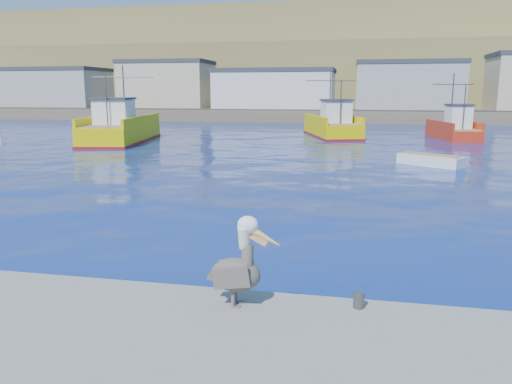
% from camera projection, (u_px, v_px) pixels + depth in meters
% --- Properties ---
extents(ground, '(260.00, 260.00, 0.00)m').
position_uv_depth(ground, '(240.00, 261.00, 12.94)').
color(ground, navy).
rests_on(ground, ground).
extents(dock_bollards, '(36.20, 0.20, 0.30)m').
position_uv_depth(dock_bollards, '(229.00, 290.00, 9.43)').
color(dock_bollards, '#4C4C4C').
rests_on(dock_bollards, dock).
extents(far_shore, '(200.00, 81.00, 24.00)m').
position_uv_depth(far_shore, '(347.00, 71.00, 116.05)').
color(far_shore, brown).
rests_on(far_shore, ground).
extents(trawler_yellow_a, '(5.88, 12.52, 6.61)m').
position_uv_depth(trawler_yellow_a, '(121.00, 129.00, 43.14)').
color(trawler_yellow_a, '#DCC500').
rests_on(trawler_yellow_a, ground).
extents(trawler_yellow_b, '(6.41, 10.89, 6.39)m').
position_uv_depth(trawler_yellow_b, '(332.00, 126.00, 48.29)').
color(trawler_yellow_b, '#DCC500').
rests_on(trawler_yellow_b, ground).
extents(boat_orange, '(4.03, 7.57, 5.93)m').
position_uv_depth(boat_orange, '(454.00, 128.00, 45.57)').
color(boat_orange, red).
rests_on(boat_orange, ground).
extents(skiff_mid, '(3.83, 3.25, 0.82)m').
position_uv_depth(skiff_mid, '(430.00, 161.00, 29.53)').
color(skiff_mid, silver).
rests_on(skiff_mid, ground).
extents(pelican, '(1.36, 0.58, 1.68)m').
position_uv_depth(pelican, '(238.00, 267.00, 8.99)').
color(pelican, '#595451').
rests_on(pelican, dock).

